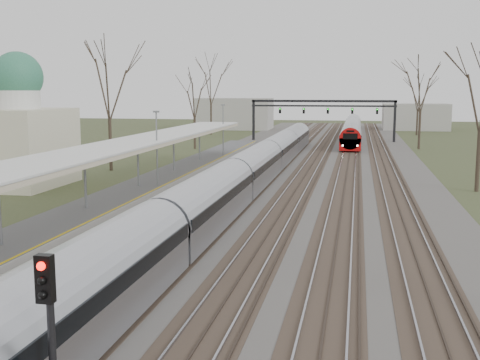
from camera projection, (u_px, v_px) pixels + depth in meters
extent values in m
cube|color=#474442|center=(302.00, 166.00, 59.25)|extent=(24.00, 160.00, 0.10)
cube|color=#4C3828|center=(242.00, 164.00, 60.39)|extent=(2.60, 160.00, 0.06)
cube|color=gray|center=(235.00, 163.00, 60.51)|extent=(0.07, 160.00, 0.12)
cube|color=gray|center=(249.00, 163.00, 60.24)|extent=(0.07, 160.00, 0.12)
cube|color=#4C3828|center=(276.00, 165.00, 59.72)|extent=(2.60, 160.00, 0.06)
cube|color=gray|center=(269.00, 164.00, 59.85)|extent=(0.07, 160.00, 0.12)
cube|color=gray|center=(284.00, 164.00, 59.58)|extent=(0.07, 160.00, 0.12)
cube|color=#4C3828|center=(312.00, 166.00, 59.06)|extent=(2.60, 160.00, 0.06)
cube|color=gray|center=(304.00, 165.00, 59.18)|extent=(0.07, 160.00, 0.12)
cube|color=gray|center=(319.00, 165.00, 58.91)|extent=(0.07, 160.00, 0.12)
cube|color=#4C3828|center=(348.00, 166.00, 58.39)|extent=(2.60, 160.00, 0.06)
cube|color=gray|center=(340.00, 166.00, 58.52)|extent=(0.07, 160.00, 0.12)
cube|color=gray|center=(355.00, 166.00, 58.24)|extent=(0.07, 160.00, 0.12)
cube|color=#4C3828|center=(385.00, 167.00, 57.73)|extent=(2.60, 160.00, 0.06)
cube|color=gray|center=(377.00, 166.00, 57.85)|extent=(0.07, 160.00, 0.12)
cube|color=gray|center=(392.00, 167.00, 57.58)|extent=(0.07, 160.00, 0.12)
cube|color=#9E9B93|center=(156.00, 186.00, 43.92)|extent=(3.50, 69.00, 1.00)
cylinder|color=slate|center=(85.00, 181.00, 32.46)|extent=(0.14, 0.14, 3.00)
cylinder|color=slate|center=(138.00, 164.00, 40.23)|extent=(0.14, 0.14, 3.00)
cylinder|color=slate|center=(174.00, 152.00, 47.99)|extent=(0.14, 0.14, 3.00)
cylinder|color=slate|center=(199.00, 144.00, 55.76)|extent=(0.14, 0.14, 3.00)
cube|color=silver|center=(132.00, 142.00, 39.03)|extent=(4.10, 50.00, 0.12)
cube|color=beige|center=(132.00, 145.00, 39.06)|extent=(4.10, 50.00, 0.25)
cylinder|color=silver|center=(18.00, 93.00, 45.50)|extent=(3.20, 3.20, 2.50)
sphere|color=#29674B|center=(17.00, 77.00, 45.33)|extent=(3.80, 3.80, 3.80)
cube|color=black|center=(254.00, 120.00, 89.84)|extent=(0.35, 0.35, 6.00)
cube|color=black|center=(395.00, 122.00, 85.95)|extent=(0.35, 0.35, 6.00)
cube|color=black|center=(323.00, 101.00, 87.47)|extent=(21.00, 0.35, 0.35)
cube|color=black|center=(323.00, 106.00, 87.57)|extent=(21.00, 0.25, 0.25)
cube|color=black|center=(280.00, 111.00, 88.67)|extent=(0.32, 0.22, 0.85)
sphere|color=#0CFF19|center=(280.00, 109.00, 88.50)|extent=(0.16, 0.16, 0.16)
cube|color=black|center=(304.00, 111.00, 88.00)|extent=(0.32, 0.22, 0.85)
sphere|color=#0CFF19|center=(304.00, 109.00, 87.83)|extent=(0.16, 0.16, 0.16)
cube|color=black|center=(328.00, 111.00, 87.34)|extent=(0.32, 0.22, 0.85)
sphere|color=#0CFF19|center=(328.00, 109.00, 87.17)|extent=(0.16, 0.16, 0.16)
cube|color=black|center=(352.00, 111.00, 86.67)|extent=(0.32, 0.22, 0.85)
sphere|color=#0CFF19|center=(352.00, 109.00, 86.50)|extent=(0.16, 0.16, 0.16)
cube|color=black|center=(377.00, 111.00, 86.01)|extent=(0.32, 0.22, 0.85)
sphere|color=#0CFF19|center=(377.00, 109.00, 85.84)|extent=(0.16, 0.16, 0.16)
cylinder|color=#2D231C|center=(110.00, 144.00, 55.33)|extent=(0.30, 0.30, 4.95)
cylinder|color=#2D231C|center=(478.00, 162.00, 43.65)|extent=(0.30, 0.30, 4.50)
cube|color=#9B9DA5|center=(253.00, 173.00, 46.45)|extent=(2.55, 75.00, 1.60)
cylinder|color=#9B9DA5|center=(253.00, 164.00, 46.35)|extent=(2.60, 74.70, 2.60)
cube|color=black|center=(253.00, 163.00, 46.34)|extent=(2.62, 74.40, 0.55)
cube|color=black|center=(253.00, 184.00, 46.58)|extent=(1.80, 74.00, 0.35)
cube|color=#9B9DA5|center=(352.00, 132.00, 93.06)|extent=(2.55, 45.00, 1.60)
cylinder|color=#9B9DA5|center=(352.00, 128.00, 92.97)|extent=(2.60, 44.70, 2.60)
cube|color=black|center=(352.00, 127.00, 92.95)|extent=(2.62, 44.40, 0.55)
cube|color=#AF0A0A|center=(350.00, 145.00, 71.33)|extent=(2.55, 0.50, 1.50)
cylinder|color=#AF0A0A|center=(350.00, 139.00, 71.27)|extent=(2.60, 0.60, 2.60)
cube|color=black|center=(350.00, 136.00, 70.97)|extent=(1.70, 0.12, 0.70)
sphere|color=white|center=(343.00, 145.00, 71.31)|extent=(0.22, 0.22, 0.22)
sphere|color=white|center=(357.00, 146.00, 70.99)|extent=(0.22, 0.22, 0.22)
cube|color=black|center=(352.00, 138.00, 93.20)|extent=(1.80, 44.00, 0.35)
cylinder|color=black|center=(52.00, 351.00, 12.46)|extent=(0.16, 0.16, 4.00)
cube|color=black|center=(45.00, 279.00, 12.08)|extent=(0.35, 0.22, 1.00)
sphere|color=#FF0C05|center=(41.00, 266.00, 11.91)|extent=(0.18, 0.18, 0.18)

